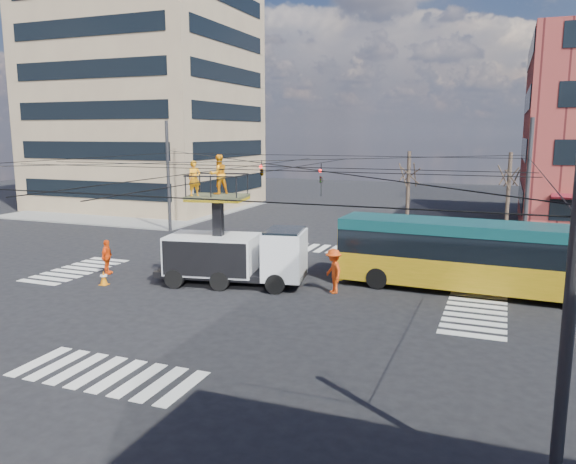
# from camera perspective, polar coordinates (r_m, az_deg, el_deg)

# --- Properties ---
(ground) EXTENTS (120.00, 120.00, 0.00)m
(ground) POSITION_cam_1_polar(r_m,az_deg,el_deg) (26.20, -4.00, -5.80)
(ground) COLOR black
(ground) RESTS_ON ground
(sidewalk_nw) EXTENTS (18.00, 18.00, 0.12)m
(sidewalk_nw) POSITION_cam_1_polar(r_m,az_deg,el_deg) (54.56, -14.68, 2.26)
(sidewalk_nw) COLOR slate
(sidewalk_nw) RESTS_ON ground
(crosswalks) EXTENTS (22.40, 22.40, 0.02)m
(crosswalks) POSITION_cam_1_polar(r_m,az_deg,el_deg) (26.20, -4.00, -5.77)
(crosswalks) COLOR silver
(crosswalks) RESTS_ON ground
(building_tower) EXTENTS (18.06, 16.06, 30.00)m
(building_tower) POSITION_cam_1_polar(r_m,az_deg,el_deg) (57.63, -14.39, 17.59)
(building_tower) COLOR #937B5E
(building_tower) RESTS_ON ground
(overhead_network) EXTENTS (24.24, 24.24, 8.00)m
(overhead_network) POSITION_cam_1_polar(r_m,az_deg,el_deg) (25.76, -3.88, 3.66)
(overhead_network) COLOR #2D2D30
(overhead_network) RESTS_ON ground
(tree_a) EXTENTS (2.00, 2.00, 6.00)m
(tree_a) POSITION_cam_1_polar(r_m,az_deg,el_deg) (36.83, 12.16, 5.91)
(tree_a) COLOR #382B21
(tree_a) RESTS_ON ground
(tree_b) EXTENTS (2.00, 2.00, 6.00)m
(tree_b) POSITION_cam_1_polar(r_m,az_deg,el_deg) (36.38, 21.57, 5.39)
(tree_b) COLOR #382B21
(tree_b) RESTS_ON ground
(utility_truck) EXTENTS (7.30, 3.61, 6.14)m
(utility_truck) POSITION_cam_1_polar(r_m,az_deg,el_deg) (26.58, -5.42, -1.11)
(utility_truck) COLOR black
(utility_truck) RESTS_ON ground
(city_bus) EXTENTS (12.95, 3.14, 3.20)m
(city_bus) POSITION_cam_1_polar(r_m,az_deg,el_deg) (26.55, 19.13, -2.28)
(city_bus) COLOR #C09512
(city_bus) RESTS_ON ground
(traffic_cone) EXTENTS (0.36, 0.36, 0.71)m
(traffic_cone) POSITION_cam_1_polar(r_m,az_deg,el_deg) (28.15, -18.22, -4.42)
(traffic_cone) COLOR orange
(traffic_cone) RESTS_ON ground
(worker_ground) EXTENTS (0.68, 1.12, 1.78)m
(worker_ground) POSITION_cam_1_polar(r_m,az_deg,el_deg) (30.14, -17.92, -2.42)
(worker_ground) COLOR #FF5210
(worker_ground) RESTS_ON ground
(flagger) EXTENTS (1.40, 1.50, 2.03)m
(flagger) POSITION_cam_1_polar(r_m,az_deg,el_deg) (25.33, 4.63, -3.98)
(flagger) COLOR #EE460F
(flagger) RESTS_ON ground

